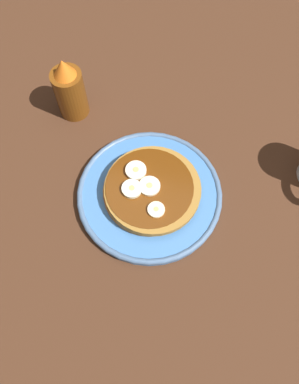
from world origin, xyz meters
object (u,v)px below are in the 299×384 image
banana_slice_0 (151,187)px  banana_slice_1 (132,189)px  banana_slice_2 (136,171)px  syrup_bottle (70,90)px  pancake_stack (150,190)px  banana_slice_3 (156,210)px  plate (150,194)px

banana_slice_0 → banana_slice_1: 3.22cm
banana_slice_0 → banana_slice_2: 3.96cm
banana_slice_2 → syrup_bottle: syrup_bottle is taller
pancake_stack → banana_slice_3: bearing=24.8°
banana_slice_1 → banana_slice_2: same height
syrup_bottle → plate: bearing=50.0°
banana_slice_1 → banana_slice_3: size_ratio=1.20×
pancake_stack → banana_slice_3: (3.88, 1.79, 1.37)cm
syrup_bottle → pancake_stack: bearing=50.2°
banana_slice_1 → banana_slice_2: bearing=-178.4°
banana_slice_0 → pancake_stack: bearing=-108.5°
plate → syrup_bottle: bearing=-130.0°
pancake_stack → banana_slice_2: bearing=-128.3°
plate → banana_slice_0: bearing=78.8°
pancake_stack → banana_slice_2: (-2.35, -2.97, 1.49)cm
banana_slice_3 → banana_slice_2: bearing=-142.6°
banana_slice_3 → banana_slice_0: bearing=-157.0°
banana_slice_0 → banana_slice_2: banana_slice_2 is taller
plate → banana_slice_3: banana_slice_3 is taller
plate → banana_slice_2: banana_slice_2 is taller
plate → pancake_stack: pancake_stack is taller
banana_slice_3 → syrup_bottle: bearing=-133.6°
banana_slice_2 → syrup_bottle: 19.97cm
banana_slice_2 → banana_slice_1: bearing=1.6°
banana_slice_2 → plate: bearing=50.4°
pancake_stack → banana_slice_1: banana_slice_1 is taller
banana_slice_0 → syrup_bottle: (-15.21, -18.37, 1.78)cm
banana_slice_2 → banana_slice_3: banana_slice_2 is taller
banana_slice_1 → banana_slice_3: (2.76, 4.66, -0.10)cm
banana_slice_1 → pancake_stack: bearing=111.3°
banana_slice_3 → pancake_stack: bearing=-155.2°
plate → banana_slice_1: size_ratio=7.40×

